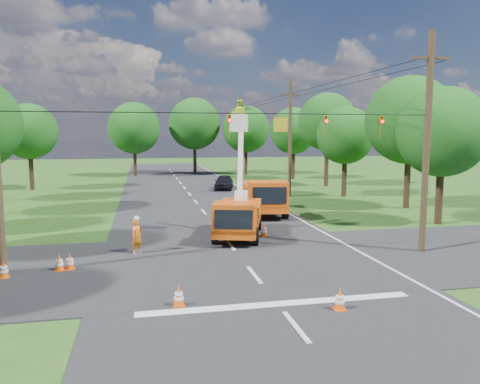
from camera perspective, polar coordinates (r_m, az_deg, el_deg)
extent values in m
plane|color=#235018|center=(37.68, -5.43, -1.26)|extent=(140.00, 140.00, 0.00)
cube|color=black|center=(37.68, -5.43, -1.26)|extent=(12.00, 100.00, 0.06)
cube|color=black|center=(20.25, 0.41, -8.54)|extent=(56.00, 10.00, 0.07)
cube|color=silver|center=(15.46, 4.64, -13.61)|extent=(9.00, 0.45, 0.02)
cube|color=silver|center=(38.70, 2.84, -1.01)|extent=(0.12, 90.00, 0.02)
cube|color=#C74C0E|center=(24.90, -0.18, -3.96)|extent=(3.62, 6.04, 0.43)
cube|color=#C74C0E|center=(22.77, -0.62, -3.12)|extent=(2.46, 2.14, 1.42)
cube|color=black|center=(21.97, -0.82, -3.37)|extent=(1.74, 0.57, 0.90)
cube|color=#C74C0E|center=(25.53, -0.04, -2.32)|extent=(3.14, 4.00, 0.95)
cylinder|color=black|center=(23.30, -3.01, -5.36)|extent=(0.54, 0.92, 0.87)
cylinder|color=black|center=(23.12, 1.90, -5.45)|extent=(0.54, 0.92, 0.87)
cylinder|color=black|center=(26.80, -1.98, -3.70)|extent=(0.54, 0.92, 0.87)
cylinder|color=black|center=(26.65, 2.28, -3.77)|extent=(0.54, 0.92, 0.87)
cube|color=silver|center=(26.46, 0.15, -0.43)|extent=(0.88, 0.88, 0.52)
cube|color=silver|center=(25.75, 0.06, 4.02)|extent=(0.62, 1.29, 4.11)
cube|color=silver|center=(24.72, -0.13, 8.40)|extent=(1.12, 1.12, 0.90)
imported|color=#C6E526|center=(24.74, -0.13, 9.44)|extent=(0.84, 0.69, 1.56)
cube|color=#C74C0E|center=(32.06, 2.85, -1.27)|extent=(3.32, 6.88, 0.50)
cube|color=#C74C0E|center=(29.62, 3.40, -0.29)|extent=(2.66, 2.19, 1.65)
cube|color=black|center=(28.69, 3.63, -0.42)|extent=(2.08, 0.36, 1.05)
cube|color=#C74C0E|center=(32.84, 2.68, 0.15)|extent=(3.13, 4.40, 1.10)
cylinder|color=black|center=(29.94, 1.11, -2.42)|extent=(0.49, 1.05, 1.01)
cylinder|color=black|center=(30.22, 5.49, -2.36)|extent=(0.49, 1.05, 1.01)
cylinder|color=black|center=(34.06, 0.50, -1.26)|extent=(0.49, 1.05, 1.01)
cylinder|color=black|center=(34.31, 4.36, -1.22)|extent=(0.49, 1.05, 1.01)
imported|color=orange|center=(21.89, -12.44, -5.32)|extent=(0.71, 0.68, 1.63)
imported|color=black|center=(46.07, -1.98, 1.20)|extent=(2.68, 4.51, 1.44)
cone|color=#E44F0C|center=(15.28, -7.48, -12.38)|extent=(0.36, 0.36, 0.70)
cube|color=#E44F0C|center=(15.40, -7.46, -13.57)|extent=(0.38, 0.38, 0.04)
cylinder|color=white|center=(15.26, -7.48, -12.17)|extent=(0.26, 0.26, 0.09)
cylinder|color=white|center=(15.31, -7.47, -12.70)|extent=(0.31, 0.31, 0.09)
cone|color=#E44F0C|center=(15.18, 12.06, -12.61)|extent=(0.36, 0.36, 0.70)
cube|color=#E44F0C|center=(15.30, 12.03, -13.81)|extent=(0.38, 0.38, 0.04)
cylinder|color=white|center=(15.16, 12.07, -12.40)|extent=(0.26, 0.26, 0.09)
cylinder|color=white|center=(15.22, 12.05, -12.93)|extent=(0.31, 0.31, 0.09)
cone|color=#E44F0C|center=(24.98, 2.93, -4.64)|extent=(0.36, 0.36, 0.70)
cube|color=#E44F0C|center=(25.05, 2.93, -5.40)|extent=(0.38, 0.38, 0.04)
cylinder|color=white|center=(24.97, 2.93, -4.51)|extent=(0.26, 0.26, 0.09)
cylinder|color=white|center=(25.00, 2.93, -4.84)|extent=(0.31, 0.31, 0.09)
cone|color=#E44F0C|center=(29.98, 1.61, -2.65)|extent=(0.36, 0.36, 0.70)
cube|color=#E44F0C|center=(30.04, 1.60, -3.29)|extent=(0.38, 0.38, 0.04)
cylinder|color=white|center=(29.97, 1.61, -2.54)|extent=(0.26, 0.26, 0.09)
cylinder|color=white|center=(29.99, 1.60, -2.82)|extent=(0.31, 0.31, 0.09)
cone|color=#E44F0C|center=(20.20, -20.04, -7.90)|extent=(0.36, 0.36, 0.70)
cube|color=#E44F0C|center=(20.29, -20.00, -8.83)|extent=(0.38, 0.38, 0.04)
cylinder|color=white|center=(20.19, -20.05, -7.74)|extent=(0.26, 0.26, 0.09)
cylinder|color=white|center=(20.23, -20.03, -8.15)|extent=(0.31, 0.31, 0.09)
cone|color=#E44F0C|center=(20.19, -21.18, -7.96)|extent=(0.36, 0.36, 0.70)
cube|color=#E44F0C|center=(20.28, -21.14, -8.89)|extent=(0.38, 0.38, 0.04)
cylinder|color=white|center=(20.18, -21.19, -7.80)|extent=(0.26, 0.26, 0.09)
cylinder|color=white|center=(20.21, -21.17, -8.21)|extent=(0.31, 0.31, 0.09)
cone|color=#E44F0C|center=(20.06, -26.85, -8.35)|extent=(0.36, 0.36, 0.70)
cube|color=#E44F0C|center=(20.15, -26.80, -9.28)|extent=(0.38, 0.38, 0.04)
cylinder|color=white|center=(20.05, -26.86, -8.18)|extent=(0.26, 0.26, 0.09)
cylinder|color=white|center=(20.09, -26.84, -8.60)|extent=(0.31, 0.31, 0.09)
cone|color=#E44F0C|center=(35.65, 1.38, -1.09)|extent=(0.36, 0.36, 0.70)
cube|color=#E44F0C|center=(35.70, 1.38, -1.63)|extent=(0.38, 0.38, 0.04)
cylinder|color=white|center=(35.64, 1.38, -0.99)|extent=(0.26, 0.26, 0.09)
cylinder|color=white|center=(35.66, 1.38, -1.23)|extent=(0.31, 0.31, 0.09)
cylinder|color=#4C3823|center=(22.87, 21.81, 5.44)|extent=(0.30, 0.30, 10.00)
cube|color=#4C3823|center=(23.11, 22.26, 14.90)|extent=(1.80, 0.12, 0.12)
cylinder|color=#4C3823|center=(41.05, 6.11, 6.42)|extent=(0.30, 0.30, 10.00)
cube|color=#4C3823|center=(41.18, 6.18, 11.72)|extent=(1.80, 0.12, 0.12)
cylinder|color=#4C3823|center=(60.39, 0.21, 6.67)|extent=(0.30, 0.30, 10.00)
cube|color=#4C3823|center=(60.48, 0.21, 10.27)|extent=(1.80, 0.12, 0.12)
cylinder|color=black|center=(19.41, -1.03, 9.58)|extent=(18.00, 0.04, 0.04)
cube|color=#AB9514|center=(19.90, 4.98, 8.20)|extent=(0.60, 0.05, 0.60)
imported|color=#AB9514|center=(19.38, -1.32, 7.96)|extent=(0.16, 0.20, 1.00)
sphere|color=#FF0C0C|center=(19.27, -1.26, 8.71)|extent=(0.14, 0.14, 0.14)
imported|color=#AB9514|center=(20.57, 10.36, 7.80)|extent=(0.16, 0.20, 1.00)
sphere|color=#FF0C0C|center=(20.46, 10.51, 8.50)|extent=(0.14, 0.14, 0.14)
imported|color=#AB9514|center=(21.68, 16.79, 7.57)|extent=(0.16, 0.20, 1.00)
sphere|color=#FF0C0C|center=(21.58, 16.97, 8.23)|extent=(0.14, 0.14, 0.14)
cylinder|color=#382616|center=(50.31, -24.10, 2.57)|extent=(0.44, 0.44, 4.05)
sphere|color=#144512|center=(50.19, -24.31, 6.76)|extent=(5.40, 5.40, 5.40)
cylinder|color=#382616|center=(30.84, 23.13, 0.05)|extent=(0.44, 0.44, 3.96)
sphere|color=#144512|center=(30.65, 23.46, 6.75)|extent=(5.40, 5.40, 5.40)
cylinder|color=#382616|center=(36.62, 19.72, 1.72)|extent=(0.44, 0.44, 4.58)
sphere|color=#144512|center=(36.50, 19.99, 8.23)|extent=(6.40, 6.40, 6.40)
cylinder|color=#382616|center=(41.97, 12.59, 2.06)|extent=(0.44, 0.44, 3.78)
sphere|color=#144512|center=(41.82, 12.72, 6.76)|extent=(5.00, 5.00, 5.00)
cylinder|color=#382616|center=(49.89, 10.48, 3.45)|extent=(0.44, 0.44, 4.75)
sphere|color=#144512|center=(49.81, 10.60, 8.41)|extent=(6.00, 6.00, 6.00)
cylinder|color=#382616|center=(57.05, 6.49, 3.65)|extent=(0.44, 0.44, 4.14)
sphere|color=#144512|center=(56.95, 6.54, 7.43)|extent=(5.60, 5.60, 5.60)
cylinder|color=#382616|center=(62.14, -12.68, 3.93)|extent=(0.44, 0.44, 4.40)
sphere|color=#144512|center=(62.06, -12.78, 7.62)|extent=(6.60, 6.60, 6.60)
cylinder|color=#382616|center=(64.52, -5.52, 4.38)|extent=(0.44, 0.44, 4.84)
sphere|color=#144512|center=(64.46, -5.57, 8.28)|extent=(7.00, 7.00, 7.00)
cylinder|color=#382616|center=(62.64, 0.72, 4.08)|extent=(0.44, 0.44, 4.31)
sphere|color=#144512|center=(62.56, 0.73, 7.67)|extent=(6.20, 6.20, 6.20)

